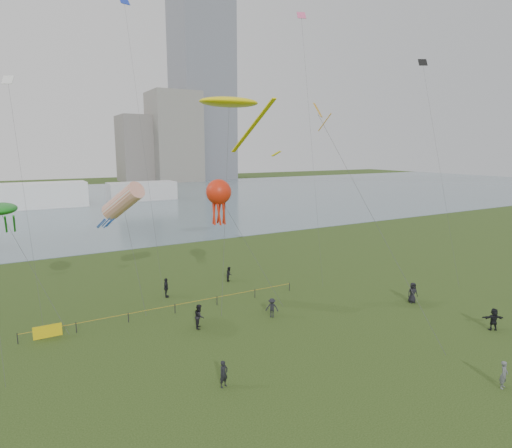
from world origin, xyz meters
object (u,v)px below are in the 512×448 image
kite_octopus (219,193)px  kite_flyer (504,375)px  fence (101,321)px  kite_stingray (230,103)px

kite_octopus → kite_flyer: bearing=-49.7°
fence → kite_flyer: 28.51m
kite_flyer → kite_stingray: kite_stingray is taller
fence → kite_flyer: kite_flyer is taller
fence → kite_stingray: size_ratio=1.29×
kite_flyer → kite_octopus: 24.73m
fence → kite_octopus: (10.48, 0.06, 9.75)m
fence → kite_flyer: (19.22, -21.05, 0.29)m
kite_flyer → kite_stingray: (-6.82, 22.65, 17.35)m
kite_stingray → kite_octopus: bearing=-150.6°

